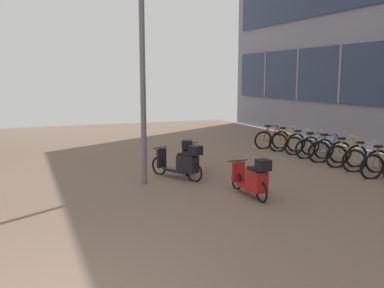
{
  "coord_description": "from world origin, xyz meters",
  "views": [
    {
      "loc": [
        0.06,
        -4.83,
        2.74
      ],
      "look_at": [
        3.47,
        3.64,
        1.3
      ],
      "focal_mm": 39.9,
      "sensor_mm": 36.0,
      "label": 1
    }
  ],
  "objects": [
    {
      "name": "bicycle_rack_01",
      "position": [
        9.1,
        3.75,
        0.35
      ],
      "size": [
        1.37,
        0.48,
        1.0
      ],
      "color": "black",
      "rests_on": "ground"
    },
    {
      "name": "bicycle_rack_02",
      "position": [
        9.23,
        4.5,
        0.34
      ],
      "size": [
        1.25,
        0.68,
        0.97
      ],
      "color": "black",
      "rests_on": "ground"
    },
    {
      "name": "bicycle_rack_03",
      "position": [
        9.21,
        5.26,
        0.35
      ],
      "size": [
        1.36,
        0.47,
        1.0
      ],
      "color": "black",
      "rests_on": "ground"
    },
    {
      "name": "bicycle_rack_04",
      "position": [
        9.2,
        6.02,
        0.36
      ],
      "size": [
        1.33,
        0.61,
        1.02
      ],
      "color": "black",
      "rests_on": "ground"
    },
    {
      "name": "bicycle_rack_05",
      "position": [
        9.19,
        6.78,
        0.34
      ],
      "size": [
        1.3,
        0.55,
        0.97
      ],
      "color": "black",
      "rests_on": "ground"
    },
    {
      "name": "bicycle_rack_06",
      "position": [
        9.24,
        7.54,
        0.34
      ],
      "size": [
        1.26,
        0.51,
        0.95
      ],
      "color": "black",
      "rests_on": "ground"
    },
    {
      "name": "bicycle_rack_07",
      "position": [
        9.14,
        8.29,
        0.34
      ],
      "size": [
        1.33,
        0.55,
        0.98
      ],
      "color": "black",
      "rests_on": "ground"
    },
    {
      "name": "bicycle_rack_08",
      "position": [
        8.97,
        9.05,
        0.35
      ],
      "size": [
        1.38,
        0.49,
        0.99
      ],
      "color": "black",
      "rests_on": "ground"
    },
    {
      "name": "scooter_near",
      "position": [
        4.89,
        3.43,
        0.44
      ],
      "size": [
        0.52,
        1.7,
        0.99
      ],
      "color": "black",
      "rests_on": "ground"
    },
    {
      "name": "scooter_mid",
      "position": [
        4.03,
        5.71,
        0.44
      ],
      "size": [
        1.04,
        1.63,
        0.99
      ],
      "color": "black",
      "rests_on": "ground"
    },
    {
      "name": "scooter_far",
      "position": [
        4.48,
        6.46,
        0.46
      ],
      "size": [
        0.93,
        1.58,
        1.03
      ],
      "color": "black",
      "rests_on": "ground"
    },
    {
      "name": "lamp_post",
      "position": [
        2.93,
        5.58,
        3.02
      ],
      "size": [
        0.2,
        0.52,
        5.4
      ],
      "color": "slate",
      "rests_on": "ground"
    }
  ]
}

